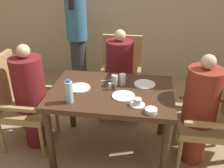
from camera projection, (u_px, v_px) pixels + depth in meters
ground_plane at (111, 149)px, 2.74m from camera, size 16.00×16.00×0.00m
dining_table at (111, 100)px, 2.46m from camera, size 1.19×0.82×0.73m
chair_left_side at (18, 100)px, 2.63m from camera, size 0.51×0.51×1.01m
diner_in_left_chair at (31, 96)px, 2.58m from camera, size 0.32×0.32×1.16m
chair_far_side at (121, 74)px, 3.22m from camera, size 0.51×0.51×1.01m
diner_in_far_chair at (119, 75)px, 3.06m from camera, size 0.32×0.32×1.16m
chair_right_side at (215, 116)px, 2.37m from camera, size 0.51×0.51×1.01m
diner_in_right_chair at (199, 110)px, 2.36m from camera, size 0.32×0.32×1.15m
standing_host at (77, 31)px, 3.58m from camera, size 0.30×0.33×1.74m
plate_main_left at (145, 84)px, 2.52m from camera, size 0.21×0.21×0.01m
plate_main_right at (79, 88)px, 2.45m from camera, size 0.21×0.21×0.01m
plate_dessert_center at (123, 96)px, 2.30m from camera, size 0.21×0.21×0.01m
teacup_with_saucer at (137, 103)px, 2.16m from camera, size 0.13×0.13×0.07m
bowl_small at (151, 111)px, 2.06m from camera, size 0.10×0.10×0.04m
water_bottle at (69, 92)px, 2.17m from camera, size 0.07×0.07×0.22m
glass_tall_near at (122, 79)px, 2.50m from camera, size 0.07×0.07×0.11m
glass_tall_mid at (115, 80)px, 2.48m from camera, size 0.07×0.07×0.11m
salt_shaker at (110, 86)px, 2.42m from camera, size 0.03×0.03×0.07m
pepper_shaker at (114, 87)px, 2.41m from camera, size 0.03×0.03×0.06m
fork_beside_plate at (111, 80)px, 2.62m from camera, size 0.17×0.09×0.00m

